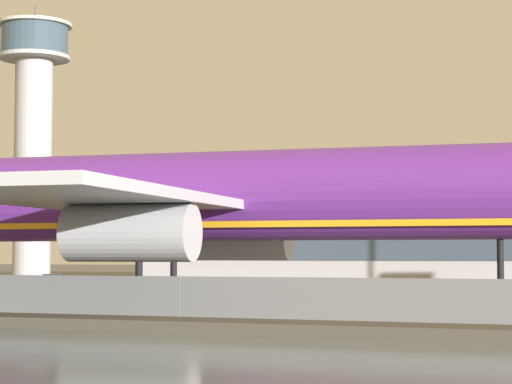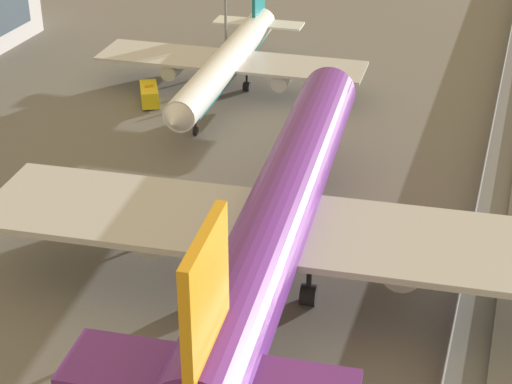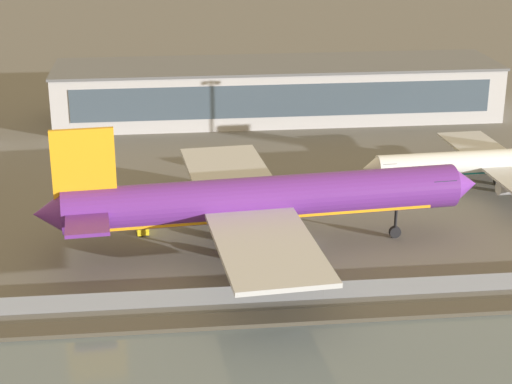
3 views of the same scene
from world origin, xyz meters
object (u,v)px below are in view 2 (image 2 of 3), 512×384
ops_van (149,95)px  baggage_tug (128,367)px  cargo_jet_purple (281,212)px  passenger_jet_white_teal (228,62)px

ops_van → baggage_tug: bearing=-157.5°
cargo_jet_purple → passenger_jet_white_teal: 43.03m
cargo_jet_purple → passenger_jet_white_teal: cargo_jet_purple is taller
passenger_jet_white_teal → cargo_jet_purple: bearing=-154.5°
passenger_jet_white_teal → ops_van: size_ratio=7.32×
cargo_jet_purple → passenger_jet_white_teal: (38.78, 18.49, -2.33)m
cargo_jet_purple → ops_van: cargo_jet_purple is taller
baggage_tug → ops_van: 51.88m
cargo_jet_purple → passenger_jet_white_teal: bearing=25.5°
ops_van → passenger_jet_white_teal: bearing=-53.2°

